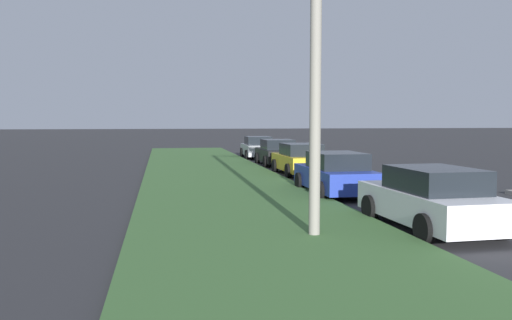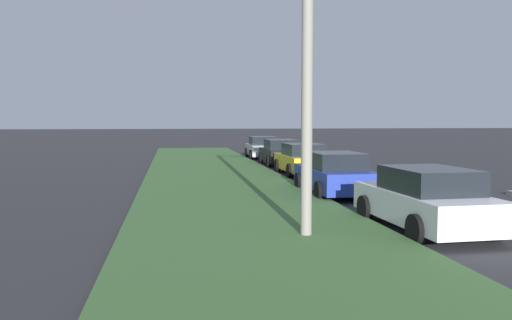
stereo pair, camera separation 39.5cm
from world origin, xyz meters
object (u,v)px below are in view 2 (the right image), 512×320
(parked_car_white, at_px, (426,200))
(parked_car_black, at_px, (280,153))
(parked_car_yellow, at_px, (302,159))
(streetlight, at_px, (325,32))
(parked_car_blue, at_px, (334,174))
(parked_car_silver, at_px, (262,148))

(parked_car_white, relative_size, parked_car_black, 1.01)
(parked_car_yellow, height_order, parked_car_black, same)
(parked_car_black, height_order, streetlight, streetlight)
(parked_car_black, relative_size, streetlight, 0.58)
(parked_car_white, xyz_separation_m, parked_car_black, (17.86, -0.28, 0.00))
(parked_car_blue, xyz_separation_m, streetlight, (-6.56, 2.35, 3.67))
(streetlight, bearing_deg, parked_car_white, -76.35)
(parked_car_white, distance_m, parked_car_blue, 5.92)
(parked_car_black, bearing_deg, parked_car_yellow, -179.81)
(parked_car_silver, xyz_separation_m, streetlight, (-24.09, 2.86, 3.67))
(parked_car_black, bearing_deg, parked_car_blue, 177.87)
(parked_car_white, distance_m, parked_car_silver, 23.44)
(parked_car_blue, relative_size, streetlight, 0.57)
(parked_car_black, xyz_separation_m, streetlight, (-18.51, 2.94, 3.67))
(parked_car_white, height_order, parked_car_black, same)
(parked_car_yellow, distance_m, streetlight, 14.04)
(parked_car_yellow, bearing_deg, parked_car_blue, 174.84)
(parked_car_blue, height_order, parked_car_yellow, same)
(parked_car_silver, bearing_deg, streetlight, 175.25)
(parked_car_yellow, height_order, parked_car_silver, same)
(parked_car_black, distance_m, streetlight, 19.10)
(parked_car_blue, height_order, parked_car_black, same)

